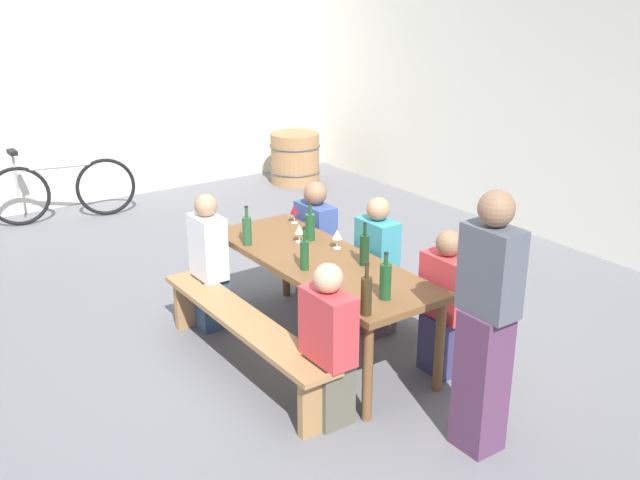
# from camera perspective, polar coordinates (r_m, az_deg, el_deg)

# --- Properties ---
(ground_plane) EXTENTS (24.00, 24.00, 0.00)m
(ground_plane) POSITION_cam_1_polar(r_m,az_deg,el_deg) (5.85, -0.00, -8.31)
(ground_plane) COLOR slate
(back_wall) EXTENTS (14.00, 0.20, 3.20)m
(back_wall) POSITION_cam_1_polar(r_m,az_deg,el_deg) (7.86, 22.24, 9.99)
(back_wall) COLOR silver
(back_wall) RESTS_ON ground
(side_wall) EXTENTS (0.20, 7.56, 3.20)m
(side_wall) POSITION_cam_1_polar(r_m,az_deg,el_deg) (9.73, -17.50, 12.22)
(side_wall) COLOR silver
(side_wall) RESTS_ON ground
(tasting_table) EXTENTS (2.14, 0.76, 0.75)m
(tasting_table) POSITION_cam_1_polar(r_m,az_deg,el_deg) (5.56, -0.00, -2.22)
(tasting_table) COLOR brown
(tasting_table) RESTS_ON ground
(bench_near) EXTENTS (2.04, 0.30, 0.45)m
(bench_near) POSITION_cam_1_polar(r_m,az_deg,el_deg) (5.37, -5.99, -6.89)
(bench_near) COLOR #9E7247
(bench_near) RESTS_ON ground
(bench_far) EXTENTS (2.04, 0.30, 0.45)m
(bench_far) POSITION_cam_1_polar(r_m,az_deg,el_deg) (6.07, 5.27, -3.55)
(bench_far) COLOR #9E7247
(bench_far) RESTS_ON ground
(wine_bottle_0) EXTENTS (0.07, 0.07, 0.33)m
(wine_bottle_0) POSITION_cam_1_polar(r_m,az_deg,el_deg) (5.38, 3.49, -0.72)
(wine_bottle_0) COLOR #143319
(wine_bottle_0) RESTS_ON tasting_table
(wine_bottle_1) EXTENTS (0.08, 0.08, 0.31)m
(wine_bottle_1) POSITION_cam_1_polar(r_m,az_deg,el_deg) (5.88, -0.78, 1.08)
(wine_bottle_1) COLOR #194723
(wine_bottle_1) RESTS_ON tasting_table
(wine_bottle_2) EXTENTS (0.07, 0.07, 0.36)m
(wine_bottle_2) POSITION_cam_1_polar(r_m,az_deg,el_deg) (4.61, 3.63, -4.30)
(wine_bottle_2) COLOR #332814
(wine_bottle_2) RESTS_ON tasting_table
(wine_bottle_3) EXTENTS (0.08, 0.08, 0.33)m
(wine_bottle_3) POSITION_cam_1_polar(r_m,az_deg,el_deg) (4.84, 5.11, -3.17)
(wine_bottle_3) COLOR #194723
(wine_bottle_3) RESTS_ON tasting_table
(wine_bottle_4) EXTENTS (0.06, 0.06, 0.33)m
(wine_bottle_4) POSITION_cam_1_polar(r_m,az_deg,el_deg) (5.29, -1.22, -1.10)
(wine_bottle_4) COLOR #194723
(wine_bottle_4) RESTS_ON tasting_table
(wine_bottle_5) EXTENTS (0.07, 0.07, 0.32)m
(wine_bottle_5) POSITION_cam_1_polar(r_m,az_deg,el_deg) (5.80, -5.70, 0.78)
(wine_bottle_5) COLOR #234C2D
(wine_bottle_5) RESTS_ON tasting_table
(wine_glass_0) EXTENTS (0.08, 0.08, 0.16)m
(wine_glass_0) POSITION_cam_1_polar(r_m,az_deg,el_deg) (5.70, 1.34, 0.40)
(wine_glass_0) COLOR silver
(wine_glass_0) RESTS_ON tasting_table
(wine_glass_1) EXTENTS (0.08, 0.08, 0.16)m
(wine_glass_1) POSITION_cam_1_polar(r_m,az_deg,el_deg) (6.29, -2.01, 2.35)
(wine_glass_1) COLOR silver
(wine_glass_1) RESTS_ON tasting_table
(wine_glass_2) EXTENTS (0.08, 0.08, 0.15)m
(wine_glass_2) POSITION_cam_1_polar(r_m,az_deg,el_deg) (5.84, -1.63, 0.82)
(wine_glass_2) COLOR silver
(wine_glass_2) RESTS_ON tasting_table
(seated_guest_near_0) EXTENTS (0.32, 0.24, 1.15)m
(seated_guest_near_0) POSITION_cam_1_polar(r_m,az_deg,el_deg) (6.02, -8.64, -1.96)
(seated_guest_near_0) COLOR #31496B
(seated_guest_near_0) RESTS_ON ground
(seated_guest_near_1) EXTENTS (0.39, 0.24, 1.11)m
(seated_guest_near_1) POSITION_cam_1_polar(r_m,az_deg,el_deg) (4.73, 0.62, -8.48)
(seated_guest_near_1) COLOR #565747
(seated_guest_near_1) RESTS_ON ground
(seated_guest_far_0) EXTENTS (0.40, 0.24, 1.08)m
(seated_guest_far_0) POSITION_cam_1_polar(r_m,az_deg,el_deg) (6.53, -0.36, -0.25)
(seated_guest_far_0) COLOR #4F525A
(seated_guest_far_0) RESTS_ON ground
(seated_guest_far_1) EXTENTS (0.34, 0.24, 1.15)m
(seated_guest_far_1) POSITION_cam_1_polar(r_m,az_deg,el_deg) (5.88, 4.42, -2.32)
(seated_guest_far_1) COLOR #4E4147
(seated_guest_far_1) RESTS_ON ground
(seated_guest_far_2) EXTENTS (0.38, 0.24, 1.10)m
(seated_guest_far_2) POSITION_cam_1_polar(r_m,az_deg,el_deg) (5.37, 9.71, -5.15)
(seated_guest_far_2) COLOR #322F56
(seated_guest_far_2) RESTS_ON ground
(standing_host) EXTENTS (0.35, 0.24, 1.66)m
(standing_host) POSITION_cam_1_polar(r_m,az_deg,el_deg) (4.44, 12.80, -6.70)
(standing_host) COLOR #533150
(standing_host) RESTS_ON ground
(wine_barrel) EXTENTS (0.71, 0.71, 0.70)m
(wine_barrel) POSITION_cam_1_polar(r_m,az_deg,el_deg) (10.27, -1.95, 6.40)
(wine_barrel) COLOR #9E7247
(wine_barrel) RESTS_ON ground
(parked_bicycle_0) EXTENTS (0.39, 1.66, 0.90)m
(parked_bicycle_0) POSITION_cam_1_polar(r_m,az_deg,el_deg) (9.17, -19.46, 3.68)
(parked_bicycle_0) COLOR black
(parked_bicycle_0) RESTS_ON ground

